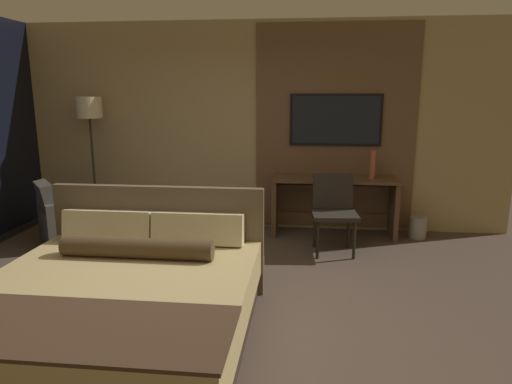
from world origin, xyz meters
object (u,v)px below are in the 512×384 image
Objects in this scene: floor_lamp at (90,119)px; tv at (336,120)px; desk at (334,197)px; desk_chair at (334,206)px; vase_tall at (373,165)px; waste_bin at (418,227)px; armchair_by_window at (69,220)px; bed at (120,304)px.

tv is at bearing 4.82° from floor_lamp.
desk_chair is at bearing -93.40° from desk.
floor_lamp is 3.79m from vase_tall.
floor_lamp is (-3.27, -0.07, 1.01)m from desk.
waste_bin is (4.37, 0.03, -1.38)m from floor_lamp.
desk_chair is at bearing -151.75° from waste_bin.
vase_tall is at bearing -27.39° from tv.
armchair_by_window reaches higher than waste_bin.
bed is 3.69m from vase_tall.
armchair_by_window is (-3.31, -0.05, -0.27)m from desk_chair.
waste_bin is (4.44, 0.66, -0.14)m from armchair_by_window.
vase_tall reaches higher than bed.
desk_chair is at bearing 52.93° from bed.
tv is (0.00, 0.21, 0.99)m from desk.
vase_tall reaches higher than desk_chair.
waste_bin is (2.85, 2.88, -0.17)m from bed.
tv reaches higher than floor_lamp.
bed is 1.18× the size of floor_lamp.
bed is at bearing -61.88° from floor_lamp.
armchair_by_window is 3.93m from vase_tall.
desk_chair is (-0.04, -0.86, -0.96)m from tv.
vase_tall is (3.82, 0.66, 0.68)m from armchair_by_window.
bed is 1.32× the size of desk.
desk_chair reaches higher than armchair_by_window.
desk is at bearing -118.32° from armchair_by_window.
bed reaches higher than desk_chair.
bed is 2.85m from desk_chair.
tv is 3.28m from floor_lamp.
armchair_by_window is 0.53× the size of floor_lamp.
desk is 4.40× the size of vase_tall.
armchair_by_window is at bearing 176.41° from desk_chair.
desk is 3.42m from armchair_by_window.
desk is 0.65m from vase_tall.
tv is 0.67× the size of floor_lamp.
tv reaches higher than waste_bin.
armchair_by_window is at bearing -96.57° from floor_lamp.
desk is 3.42m from floor_lamp.
vase_tall is at bearing 0.46° from floor_lamp.
armchair_by_window reaches higher than desk.
tv is at bearing 90.00° from desk.
vase_tall is (0.51, 0.61, 0.40)m from desk_chair.
vase_tall is (2.22, 2.88, 0.65)m from bed.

